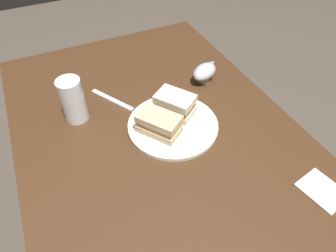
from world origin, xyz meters
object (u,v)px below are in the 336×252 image
plate (173,125)px  sandwich_half_left (175,104)px  sandwich_half_right (159,124)px  napkin (322,191)px  fork (112,100)px  pint_glass (73,103)px  gravy_boat (205,72)px

plate → sandwich_half_left: bearing=-32.3°
sandwich_half_right → napkin: sandwich_half_right is taller
plate → fork: plate is taller
sandwich_half_right → napkin: bearing=-141.0°
sandwich_half_left → plate: bearing=147.7°
pint_glass → napkin: 0.75m
plate → gravy_boat: 0.27m
pint_glass → gravy_boat: (-0.00, -0.47, -0.02)m
sandwich_half_right → fork: (0.21, 0.08, -0.04)m
sandwich_half_left → napkin: 0.48m
sandwich_half_left → gravy_boat: size_ratio=1.12×
napkin → sandwich_half_right: bearing=39.0°
pint_glass → fork: size_ratio=0.81×
pint_glass → plate: bearing=-122.8°
napkin → fork: napkin is taller
sandwich_half_left → fork: (0.16, 0.16, -0.04)m
napkin → sandwich_half_left: bearing=27.4°
sandwich_half_right → gravy_boat: sandwich_half_right is taller
gravy_boat → fork: bearing=84.2°
plate → sandwich_half_right: size_ratio=1.95×
napkin → gravy_boat: bearing=4.1°
sandwich_half_left → sandwich_half_right: size_ratio=0.98×
pint_glass → napkin: bearing=-137.1°
plate → fork: size_ratio=1.56×
sandwich_half_right → fork: bearing=21.6°
sandwich_half_left → gravy_boat: (0.12, -0.18, -0.01)m
sandwich_half_right → pint_glass: pint_glass is taller
plate → fork: bearing=33.9°
sandwich_half_left → sandwich_half_right: sandwich_half_left is taller
plate → fork: (0.20, 0.13, -0.00)m
pint_glass → gravy_boat: bearing=-90.3°
fork → plate: bearing=-176.6°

